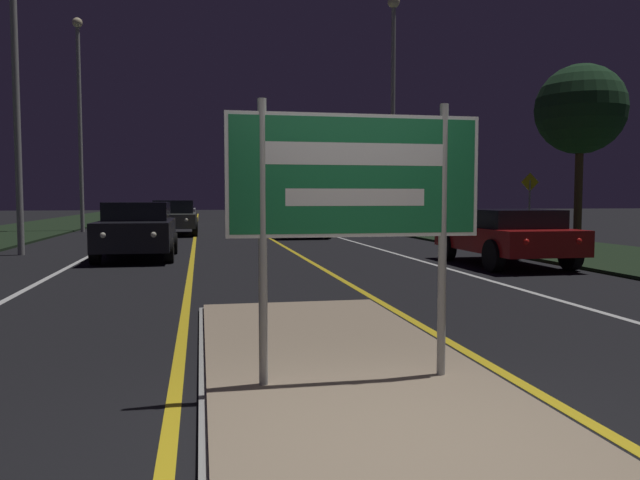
% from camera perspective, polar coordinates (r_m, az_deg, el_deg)
% --- Properties ---
extents(ground_plane, '(160.00, 160.00, 0.00)m').
position_cam_1_polar(ground_plane, '(3.94, 8.69, -19.82)').
color(ground_plane, black).
extents(median_island, '(2.51, 7.83, 0.10)m').
position_cam_1_polar(median_island, '(5.25, 3.18, -13.20)').
color(median_island, '#999993').
rests_on(median_island, ground_plane).
extents(verge_right, '(5.00, 100.00, 0.08)m').
position_cam_1_polar(verge_right, '(25.78, 13.71, 0.34)').
color(verge_right, black).
rests_on(verge_right, ground_plane).
extents(centre_line_yellow_left, '(0.12, 70.00, 0.01)m').
position_cam_1_polar(centre_line_yellow_left, '(28.44, -11.32, 0.62)').
color(centre_line_yellow_left, gold).
rests_on(centre_line_yellow_left, ground_plane).
extents(centre_line_yellow_right, '(0.12, 70.00, 0.01)m').
position_cam_1_polar(centre_line_yellow_right, '(28.57, -5.52, 0.69)').
color(centre_line_yellow_right, gold).
rests_on(centre_line_yellow_right, ground_plane).
extents(lane_line_white_left, '(0.12, 70.00, 0.01)m').
position_cam_1_polar(lane_line_white_left, '(28.60, -16.85, 0.54)').
color(lane_line_white_left, silver).
rests_on(lane_line_white_left, ground_plane).
extents(lane_line_white_right, '(0.12, 70.00, 0.01)m').
position_cam_1_polar(lane_line_white_right, '(28.95, -0.08, 0.75)').
color(lane_line_white_right, silver).
rests_on(lane_line_white_right, ground_plane).
extents(edge_line_white_left, '(0.10, 70.00, 0.01)m').
position_cam_1_polar(edge_line_white_left, '(29.06, -22.74, 0.46)').
color(edge_line_white_left, silver).
rests_on(edge_line_white_left, ground_plane).
extents(edge_line_white_right, '(0.10, 70.00, 0.01)m').
position_cam_1_polar(edge_line_white_right, '(29.66, 5.62, 0.81)').
color(edge_line_white_right, silver).
rests_on(edge_line_white_right, ground_plane).
extents(highway_sign, '(2.07, 0.07, 2.25)m').
position_cam_1_polar(highway_sign, '(5.01, 3.26, 4.85)').
color(highway_sign, '#9E9E99').
rests_on(highway_sign, median_island).
extents(streetlight_left_near, '(0.48, 0.48, 8.42)m').
position_cam_1_polar(streetlight_left_near, '(19.44, -26.11, 14.40)').
color(streetlight_left_near, '#9E9E99').
rests_on(streetlight_left_near, ground_plane).
extents(streetlight_left_far, '(0.46, 0.46, 9.77)m').
position_cam_1_polar(streetlight_left_far, '(31.26, -21.14, 11.46)').
color(streetlight_left_far, '#9E9E99').
rests_on(streetlight_left_far, ground_plane).
extents(streetlight_right_near, '(0.51, 0.51, 9.85)m').
position_cam_1_polar(streetlight_right_near, '(26.69, 6.69, 13.78)').
color(streetlight_right_near, '#9E9E99').
rests_on(streetlight_right_near, ground_plane).
extents(car_receding_0, '(2.03, 4.13, 1.31)m').
position_cam_1_polar(car_receding_0, '(15.23, 16.64, 0.47)').
color(car_receding_0, maroon).
rests_on(car_receding_0, ground_plane).
extents(car_receding_1, '(1.96, 4.19, 1.44)m').
position_cam_1_polar(car_receding_1, '(25.27, -1.78, 2.04)').
color(car_receding_1, '#B7B7BC').
rests_on(car_receding_1, ground_plane).
extents(car_receding_2, '(1.92, 4.48, 1.52)m').
position_cam_1_polar(car_receding_2, '(35.46, -4.28, 2.58)').
color(car_receding_2, '#4C514C').
rests_on(car_receding_2, ground_plane).
extents(car_receding_3, '(1.86, 4.54, 1.55)m').
position_cam_1_polar(car_receding_3, '(47.24, -6.21, 2.91)').
color(car_receding_3, maroon).
rests_on(car_receding_3, ground_plane).
extents(car_approaching_0, '(1.93, 4.08, 1.47)m').
position_cam_1_polar(car_approaching_0, '(16.89, -16.36, 0.95)').
color(car_approaching_0, black).
rests_on(car_approaching_0, ground_plane).
extents(car_approaching_1, '(2.00, 4.82, 1.48)m').
position_cam_1_polar(car_approaching_1, '(27.57, -13.21, 2.12)').
color(car_approaching_1, '#4C514C').
rests_on(car_approaching_1, ground_plane).
extents(car_approaching_2, '(1.86, 4.59, 1.37)m').
position_cam_1_polar(car_approaching_2, '(38.31, -12.62, 2.53)').
color(car_approaching_2, '#B7B7BC').
rests_on(car_approaching_2, ground_plane).
extents(warning_sign, '(0.60, 0.06, 2.30)m').
position_cam_1_polar(warning_sign, '(21.06, 18.60, 3.37)').
color(warning_sign, '#9E9E99').
rests_on(warning_sign, verge_right).
extents(roadside_palm_right, '(2.70, 2.70, 5.54)m').
position_cam_1_polar(roadside_palm_right, '(20.84, 22.73, 10.91)').
color(roadside_palm_right, '#4C3823').
rests_on(roadside_palm_right, verge_right).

